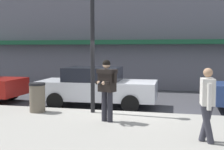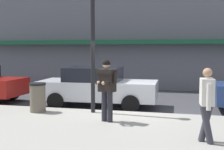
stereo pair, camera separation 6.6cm
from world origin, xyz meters
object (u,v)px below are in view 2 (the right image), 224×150
parked_sedan_mid (97,87)px  trash_bin (38,97)px  pedestrian_in_light_coat (207,100)px  man_texting_on_phone (107,84)px  street_lamp_post (93,21)px

parked_sedan_mid → trash_bin: parked_sedan_mid is taller
parked_sedan_mid → trash_bin: 2.52m
parked_sedan_mid → pedestrian_in_light_coat: (3.83, -4.25, 0.32)m
man_texting_on_phone → pedestrian_in_light_coat: size_ratio=1.06×
pedestrian_in_light_coat → man_texting_on_phone: bearing=152.2°
trash_bin → man_texting_on_phone: bearing=-17.1°
parked_sedan_mid → pedestrian_in_light_coat: size_ratio=2.68×
street_lamp_post → parked_sedan_mid: bearing=101.8°
parked_sedan_mid → man_texting_on_phone: (1.13, -2.83, 0.46)m
man_texting_on_phone → trash_bin: (-2.61, 0.80, -0.62)m
pedestrian_in_light_coat → trash_bin: size_ratio=1.74×
parked_sedan_mid → street_lamp_post: bearing=-78.2°
street_lamp_post → trash_bin: bearing=-168.8°
man_texting_on_phone → street_lamp_post: bearing=123.9°
pedestrian_in_light_coat → trash_bin: bearing=157.2°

